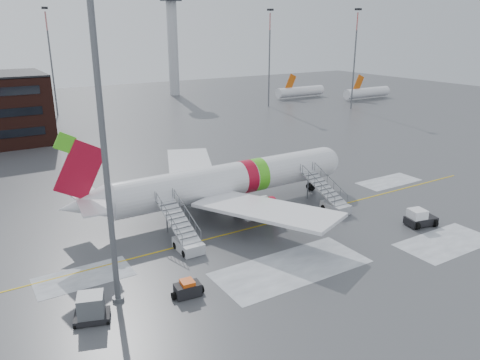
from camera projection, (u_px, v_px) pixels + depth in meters
ground at (279, 216)px, 52.23m from camera, size 260.00×260.00×0.00m
airliner at (224, 182)px, 53.09m from camera, size 35.03×32.97×11.18m
airstair_fwd at (331, 201)px, 53.80m from camera, size 2.05×7.70×3.48m
airstair_aft at (185, 237)px, 44.53m from camera, size 2.05×7.70×3.48m
pushback_tug at (419, 218)px, 49.63m from camera, size 3.51×2.92×1.84m
uld_container at (91, 309)px, 33.54m from camera, size 2.95×2.53×2.05m
baggage_tractor at (188, 289)px, 36.67m from camera, size 2.66×1.40×1.35m
light_mast_near at (100, 111)px, 31.60m from camera, size 1.20×1.20×28.82m
control_tower at (172, 31)px, 138.03m from camera, size 6.40×6.40×30.00m
light_mast_far_ne at (269, 52)px, 118.92m from camera, size 1.20×1.20×24.25m
light_mast_far_n at (50, 55)px, 106.88m from camera, size 1.20×1.20×24.25m
light_mast_far_e at (355, 53)px, 115.60m from camera, size 1.20×1.20×24.25m
distant_aircraft at (323, 99)px, 135.11m from camera, size 35.00×18.00×8.00m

